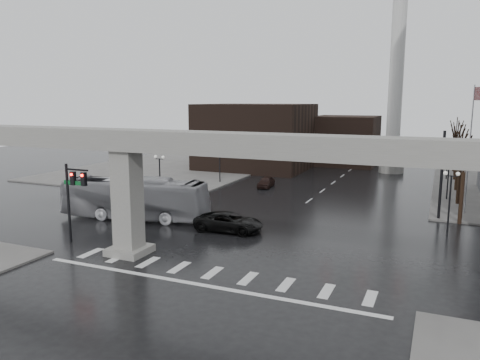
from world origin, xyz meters
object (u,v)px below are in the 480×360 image
(pickup_truck, at_px, (229,222))
(city_bus, at_px, (135,198))
(far_car, at_px, (266,182))
(signal_mast_arm, at_px, (398,153))

(pickup_truck, bearing_deg, city_bus, 85.23)
(pickup_truck, distance_m, far_car, 19.96)
(pickup_truck, relative_size, city_bus, 0.42)
(pickup_truck, bearing_deg, signal_mast_arm, -50.04)
(signal_mast_arm, xyz_separation_m, pickup_truck, (-11.95, -10.92, -5.04))
(city_bus, bearing_deg, signal_mast_arm, -72.67)
(far_car, bearing_deg, city_bus, -111.44)
(signal_mast_arm, xyz_separation_m, city_bus, (-21.45, -10.54, -3.95))
(signal_mast_arm, height_order, city_bus, signal_mast_arm)
(pickup_truck, bearing_deg, far_car, 9.00)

